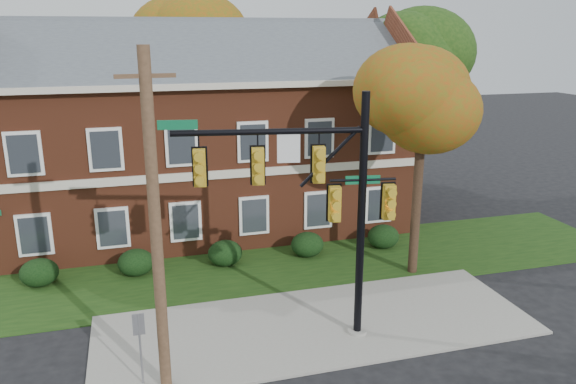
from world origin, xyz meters
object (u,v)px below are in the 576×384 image
object	(u,v)px
tree_right_rear	(415,53)
utility_pole	(156,229)
hedge_center	(225,253)
tree_near_right	(430,103)
hedge_left	(136,262)
tree_far_rear	(206,37)
apartment_building	(203,124)
sign_post	(140,338)
hedge_far_left	(39,273)
traffic_signal	(316,192)
hedge_right	(307,245)
hedge_far_right	(383,237)

from	to	relation	value
tree_right_rear	utility_pole	bearing A→B (deg)	-135.84
hedge_center	tree_near_right	size ratio (longest dim) A/B	0.16
hedge_left	tree_far_rear	size ratio (longest dim) A/B	0.12
hedge_center	tree_far_rear	world-z (taller)	tree_far_rear
apartment_building	tree_near_right	distance (m)	10.97
apartment_building	sign_post	bearing A→B (deg)	-105.42
hedge_left	sign_post	distance (m)	7.49
hedge_far_left	utility_pole	world-z (taller)	utility_pole
traffic_signal	sign_post	world-z (taller)	traffic_signal
hedge_center	sign_post	size ratio (longest dim) A/B	0.65
apartment_building	utility_pole	xyz separation A→B (m)	(-2.91, -12.95, -0.48)
tree_near_right	tree_right_rear	xyz separation A→B (m)	(4.09, 8.95, 1.45)
utility_pole	hedge_right	bearing A→B (deg)	47.18
hedge_center	sign_post	distance (m)	8.27
apartment_building	tree_near_right	size ratio (longest dim) A/B	2.19
hedge_left	hedge_center	distance (m)	3.50
hedge_far_left	hedge_center	distance (m)	7.00
hedge_far_left	traffic_signal	xyz separation A→B (m)	(8.71, -6.33, 4.18)
hedge_right	tree_near_right	xyz separation A→B (m)	(3.72, -2.83, 6.14)
traffic_signal	hedge_right	bearing A→B (deg)	83.34
apartment_building	hedge_far_left	xyz separation A→B (m)	(-7.00, -5.25, -4.46)
utility_pole	hedge_far_left	bearing A→B (deg)	114.93
utility_pole	tree_far_rear	bearing A→B (deg)	75.39
hedge_center	tree_near_right	xyz separation A→B (m)	(7.22, -2.83, 6.14)
apartment_building	utility_pole	size ratio (longest dim) A/B	2.11
hedge_far_left	tree_far_rear	xyz separation A→B (m)	(8.34, 13.09, 8.32)
hedge_center	tree_right_rear	xyz separation A→B (m)	(11.31, 6.11, 7.60)
tree_far_rear	traffic_signal	distance (m)	19.87
hedge_left	hedge_far_right	bearing A→B (deg)	0.00
hedge_far_right	tree_near_right	distance (m)	6.77
tree_near_right	traffic_signal	size ratio (longest dim) A/B	1.13
hedge_far_right	sign_post	xyz separation A→B (m)	(-10.50, -7.43, 0.93)
hedge_far_right	traffic_signal	bearing A→B (deg)	-129.90
hedge_left	tree_right_rear	world-z (taller)	tree_right_rear
tree_near_right	traffic_signal	world-z (taller)	tree_near_right
hedge_center	traffic_signal	world-z (taller)	traffic_signal
hedge_far_left	sign_post	distance (m)	8.27
apartment_building	tree_right_rear	size ratio (longest dim) A/B	1.77
hedge_far_right	tree_right_rear	distance (m)	10.66
hedge_left	hedge_right	size ratio (longest dim) A/B	1.00
hedge_far_left	sign_post	world-z (taller)	sign_post
tree_far_rear	sign_post	distance (m)	22.35
apartment_building	hedge_left	xyz separation A→B (m)	(-3.50, -5.25, -4.46)
hedge_center	hedge_right	size ratio (longest dim) A/B	1.00
tree_near_right	utility_pole	distance (m)	11.45
tree_far_rear	utility_pole	distance (m)	21.66
hedge_far_left	utility_pole	xyz separation A→B (m)	(4.09, -7.70, 3.98)
tree_far_rear	traffic_signal	world-z (taller)	tree_far_rear
utility_pole	hedge_center	bearing A→B (deg)	66.25
tree_far_rear	sign_post	xyz separation A→B (m)	(-4.84, -20.53, -7.39)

